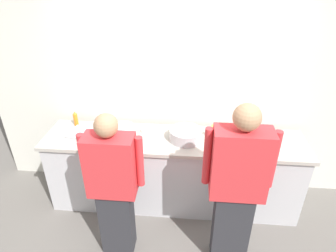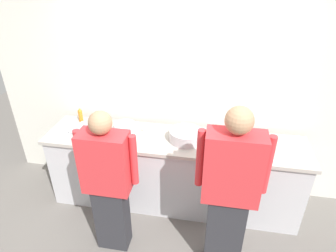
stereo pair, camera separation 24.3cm
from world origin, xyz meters
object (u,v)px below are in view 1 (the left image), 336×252
chef_center (237,187)px  ramekin_green_sauce (224,139)px  chef_near_left (113,185)px  ramekin_red_sauce (145,130)px  plate_stack_rear (262,143)px  sheet_tray (90,134)px  mixing_bowl_steel (186,135)px  squeeze_bottle_spare (76,119)px  deli_cup (115,139)px  plate_stack_front (123,129)px  squeeze_bottle_primary (213,131)px  squeeze_bottle_secondary (238,140)px

chef_center → ramekin_green_sauce: (-0.05, 0.75, 0.03)m
chef_near_left → ramekin_red_sauce: bearing=79.0°
plate_stack_rear → sheet_tray: 1.94m
mixing_bowl_steel → ramekin_red_sauce: (-0.48, 0.13, -0.04)m
sheet_tray → squeeze_bottle_spare: bearing=138.5°
plate_stack_rear → ramekin_red_sauce: plate_stack_rear is taller
mixing_bowl_steel → ramekin_green_sauce: 0.43m
deli_cup → ramekin_red_sauce: bearing=40.5°
plate_stack_front → ramekin_red_sauce: size_ratio=2.56×
sheet_tray → plate_stack_rear: bearing=-1.4°
chef_center → ramekin_green_sauce: chef_center is taller
plate_stack_front → ramekin_green_sauce: bearing=-3.5°
plate_stack_rear → ramekin_green_sauce: size_ratio=1.89×
plate_stack_rear → deli_cup: (-1.61, -0.08, 0.02)m
squeeze_bottle_primary → sheet_tray: bearing=-178.1°
chef_center → deli_cup: (-1.26, 0.61, 0.06)m
plate_stack_front → deli_cup: bearing=-102.1°
sheet_tray → ramekin_red_sauce: ramekin_red_sauce is taller
squeeze_bottle_secondary → squeeze_bottle_spare: size_ratio=1.13×
chef_center → squeeze_bottle_spare: bearing=152.6°
chef_near_left → plate_stack_front: size_ratio=6.40×
squeeze_bottle_primary → squeeze_bottle_spare: size_ratio=1.07×
sheet_tray → deli_cup: deli_cup is taller
ramekin_green_sauce → ramekin_red_sauce: same height
sheet_tray → ramekin_green_sauce: ramekin_green_sauce is taller
plate_stack_front → squeeze_bottle_primary: bearing=-1.9°
plate_stack_rear → mixing_bowl_steel: 0.83m
squeeze_bottle_primary → deli_cup: bearing=-170.8°
squeeze_bottle_spare → ramekin_red_sauce: bearing=-5.7°
chef_center → plate_stack_front: chef_center is taller
squeeze_bottle_primary → squeeze_bottle_spare: bearing=174.4°
sheet_tray → squeeze_bottle_primary: bearing=1.9°
chef_center → squeeze_bottle_spare: size_ratio=9.37×
ramekin_red_sauce → deli_cup: (-0.29, -0.25, 0.03)m
chef_near_left → deli_cup: (-0.13, 0.61, 0.14)m
squeeze_bottle_secondary → ramekin_red_sauce: squeeze_bottle_secondary is taller
plate_stack_front → squeeze_bottle_primary: size_ratio=1.25×
sheet_tray → ramekin_green_sauce: (1.54, 0.01, 0.01)m
deli_cup → chef_near_left: bearing=-78.3°
deli_cup → squeeze_bottle_secondary: bearing=0.2°
chef_near_left → chef_center: size_ratio=0.92×
chef_near_left → squeeze_bottle_spare: chef_near_left is taller
ramekin_green_sauce → chef_near_left: bearing=-145.4°
squeeze_bottle_secondary → ramekin_green_sauce: bearing=133.4°
plate_stack_front → plate_stack_rear: bearing=-4.6°
ramekin_red_sauce → plate_stack_rear: bearing=-7.3°
plate_stack_rear → squeeze_bottle_primary: squeeze_bottle_primary is taller
ramekin_red_sauce → sheet_tray: bearing=-168.9°
sheet_tray → squeeze_bottle_secondary: (1.67, -0.12, 0.09)m
mixing_bowl_steel → ramekin_red_sauce: size_ratio=3.73×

